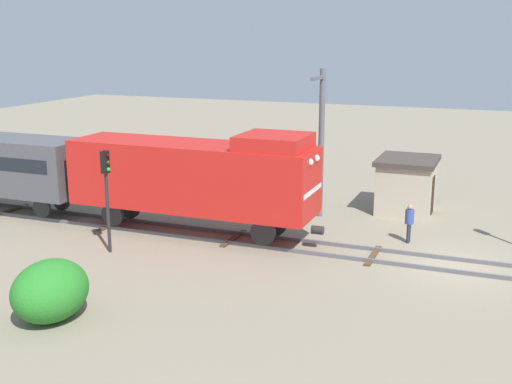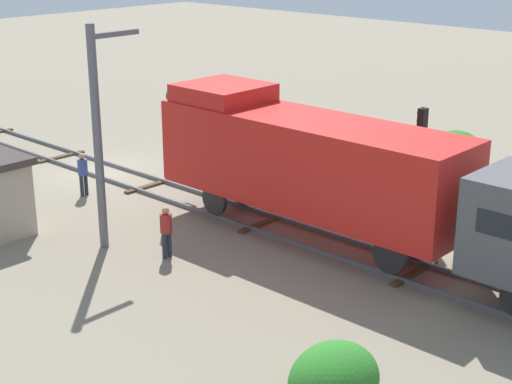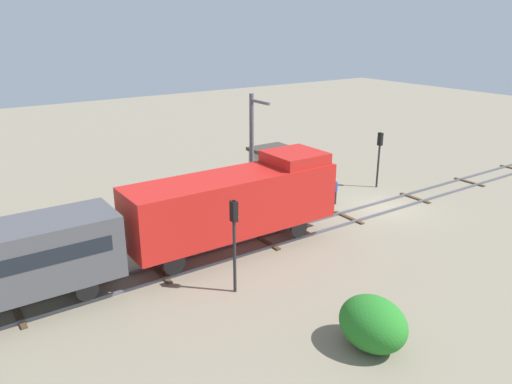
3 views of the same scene
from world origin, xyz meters
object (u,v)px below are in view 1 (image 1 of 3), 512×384
at_px(worker_by_signal, 273,196).
at_px(catenary_mast, 321,139).
at_px(locomotive, 195,175).
at_px(relay_hut, 407,184).
at_px(worker_near_track, 409,220).
at_px(traffic_signal_mid, 106,183).

relative_size(worker_by_signal, catenary_mast, 0.24).
distance_m(locomotive, relay_hut, 11.12).
bearing_deg(worker_near_track, worker_by_signal, -160.52).
xyz_separation_m(worker_near_track, catenary_mast, (2.53, 4.73, 2.85)).
distance_m(worker_near_track, worker_by_signal, 7.16).
bearing_deg(relay_hut, worker_by_signal, 118.77).
bearing_deg(worker_near_track, catenary_mast, -174.10).
xyz_separation_m(worker_near_track, relay_hut, (5.10, 0.92, 0.40)).
relative_size(traffic_signal_mid, worker_by_signal, 2.50).
relative_size(traffic_signal_mid, relay_hut, 1.21).
bearing_deg(locomotive, worker_by_signal, -26.41).
bearing_deg(worker_near_track, traffic_signal_mid, -118.81).
xyz_separation_m(traffic_signal_mid, worker_near_track, (5.80, -11.31, -1.95)).
distance_m(locomotive, worker_near_track, 9.50).
height_order(traffic_signal_mid, worker_by_signal, traffic_signal_mid).
bearing_deg(locomotive, relay_hut, -47.19).
bearing_deg(worker_by_signal, traffic_signal_mid, -157.90).
relative_size(worker_by_signal, relay_hut, 0.49).
bearing_deg(traffic_signal_mid, catenary_mast, -38.28).
xyz_separation_m(catenary_mast, relay_hut, (2.57, -3.82, -2.46)).
bearing_deg(catenary_mast, traffic_signal_mid, 141.72).
distance_m(catenary_mast, relay_hut, 5.21).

